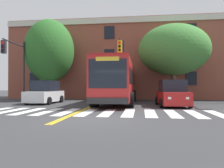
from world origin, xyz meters
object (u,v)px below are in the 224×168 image
(car_red_far_lane, at_px, (172,94))
(street_tree_curbside_small, at_px, (49,51))
(car_white_near_lane, at_px, (45,93))
(city_bus, at_px, (117,81))
(traffic_light_overhead, at_px, (122,60))
(traffic_light_far_corner, at_px, (16,60))
(street_tree_curbside_large, at_px, (174,50))

(car_red_far_lane, xyz_separation_m, street_tree_curbside_small, (-11.25, 5.06, 4.13))
(car_white_near_lane, relative_size, street_tree_curbside_small, 0.51)
(city_bus, xyz_separation_m, car_red_far_lane, (4.12, -1.93, -0.98))
(traffic_light_overhead, bearing_deg, traffic_light_far_corner, -168.84)
(car_red_far_lane, height_order, street_tree_curbside_large, street_tree_curbside_large)
(car_white_near_lane, distance_m, street_tree_curbside_small, 5.66)
(car_red_far_lane, bearing_deg, traffic_light_far_corner, 172.50)
(car_red_far_lane, distance_m, street_tree_curbside_small, 13.00)
(car_white_near_lane, bearing_deg, car_red_far_lane, -7.77)
(city_bus, bearing_deg, street_tree_curbside_large, 31.03)
(traffic_light_overhead, relative_size, street_tree_curbside_small, 0.70)
(street_tree_curbside_large, bearing_deg, city_bus, -148.97)
(street_tree_curbside_large, relative_size, street_tree_curbside_small, 0.88)
(city_bus, distance_m, street_tree_curbside_large, 6.53)
(car_red_far_lane, height_order, street_tree_curbside_small, street_tree_curbside_small)
(car_white_near_lane, height_order, traffic_light_far_corner, traffic_light_far_corner)
(car_red_far_lane, height_order, traffic_light_far_corner, traffic_light_far_corner)
(traffic_light_overhead, bearing_deg, street_tree_curbside_small, 167.87)
(street_tree_curbside_large, bearing_deg, traffic_light_overhead, -162.58)
(traffic_light_overhead, bearing_deg, car_white_near_lane, -161.45)
(car_white_near_lane, bearing_deg, street_tree_curbside_large, 18.07)
(traffic_light_far_corner, bearing_deg, car_white_near_lane, -6.54)
(car_white_near_lane, height_order, car_red_far_lane, car_white_near_lane)
(city_bus, height_order, traffic_light_overhead, traffic_light_overhead)
(street_tree_curbside_small, bearing_deg, city_bus, -23.72)
(car_white_near_lane, relative_size, traffic_light_overhead, 0.73)
(car_white_near_lane, distance_m, traffic_light_far_corner, 3.98)
(car_red_far_lane, relative_size, traffic_light_far_corner, 0.74)
(traffic_light_far_corner, distance_m, traffic_light_overhead, 9.16)
(city_bus, bearing_deg, traffic_light_overhead, 78.57)
(city_bus, relative_size, street_tree_curbside_small, 1.31)
(city_bus, bearing_deg, street_tree_curbside_small, 156.28)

